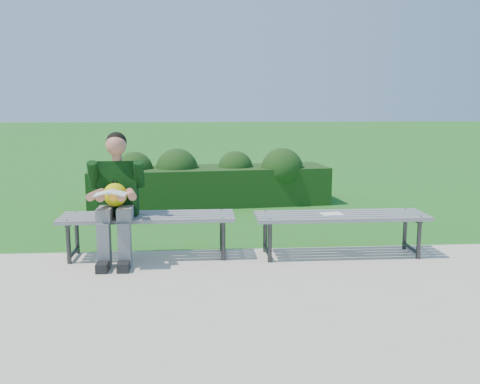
% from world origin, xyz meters
% --- Properties ---
extents(ground, '(80.00, 80.00, 0.00)m').
position_xyz_m(ground, '(0.00, 0.00, 0.00)').
color(ground, '#306D17').
rests_on(ground, ground).
extents(walkway, '(30.00, 3.50, 0.02)m').
position_xyz_m(walkway, '(0.00, -1.75, 0.01)').
color(walkway, '#C1B5A0').
rests_on(walkway, ground).
extents(hedge, '(3.87, 1.34, 0.91)m').
position_xyz_m(hedge, '(-0.08, 2.79, 0.39)').
color(hedge, '#123611').
rests_on(hedge, ground).
extents(bench_left, '(1.80, 0.50, 0.46)m').
position_xyz_m(bench_left, '(-0.80, -0.22, 0.42)').
color(bench_left, gray).
rests_on(bench_left, walkway).
extents(bench_right, '(1.80, 0.50, 0.46)m').
position_xyz_m(bench_right, '(1.22, -0.33, 0.42)').
color(bench_right, gray).
rests_on(bench_right, walkway).
extents(seated_boy, '(0.56, 0.76, 1.31)m').
position_xyz_m(seated_boy, '(-1.10, -0.32, 0.71)').
color(seated_boy, slate).
rests_on(seated_boy, walkway).
extents(paper_sheet, '(0.24, 0.19, 0.01)m').
position_xyz_m(paper_sheet, '(1.12, -0.33, 0.47)').
color(paper_sheet, white).
rests_on(paper_sheet, bench_right).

